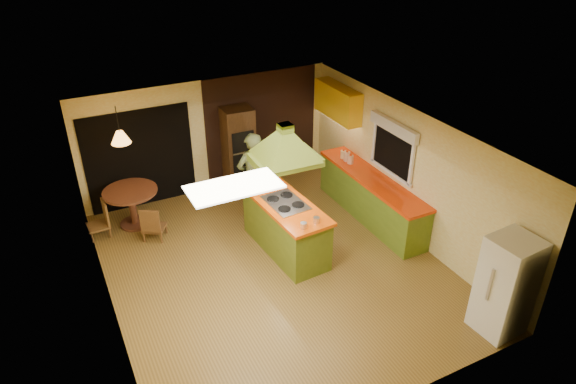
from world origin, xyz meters
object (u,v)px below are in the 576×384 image
kitchen_island (286,226)px  canister_large (347,156)px  dining_table (132,201)px  refrigerator (506,286)px  wall_oven (239,150)px  man (253,176)px

kitchen_island → canister_large: canister_large is taller
kitchen_island → dining_table: size_ratio=1.97×
refrigerator → canister_large: size_ratio=8.20×
refrigerator → wall_oven: 6.09m
kitchen_island → dining_table: bearing=133.6°
kitchen_island → wall_oven: 2.62m
man → canister_large: size_ratio=9.36×
kitchen_island → man: 1.42m
kitchen_island → refrigerator: (1.95, -3.24, 0.29)m
kitchen_island → man: (-0.05, 1.36, 0.41)m
kitchen_island → dining_table: kitchen_island is taller
dining_table → canister_large: 4.45m
wall_oven → dining_table: 2.53m
wall_oven → dining_table: bearing=-168.1°
wall_oven → canister_large: (1.84, -1.47, 0.07)m
wall_oven → refrigerator: bearing=-71.2°
man → kitchen_island: bearing=86.5°
canister_large → man: bearing=172.8°
wall_oven → canister_large: size_ratio=9.71×
man → wall_oven: wall_oven is taller
man → wall_oven: (0.19, 1.22, 0.04)m
man → dining_table: (-2.27, 0.76, -0.36)m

